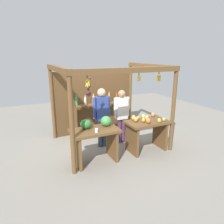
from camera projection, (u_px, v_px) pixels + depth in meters
ground_plane at (109, 143)px, 5.96m from camera, size 12.00×12.00×0.00m
market_stall at (102, 95)px, 5.99m from camera, size 2.75×2.27×2.20m
fruit_counter_left at (95, 136)px, 4.82m from camera, size 1.10×0.65×1.05m
fruit_counter_right at (147, 129)px, 5.39m from camera, size 1.10×0.64×0.95m
bottle_shelf_unit at (102, 110)px, 6.50m from camera, size 1.76×0.22×1.34m
vendor_man at (102, 113)px, 5.51m from camera, size 0.48×0.22×1.62m
vendor_woman at (122, 112)px, 5.80m from camera, size 0.48×0.21×1.53m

